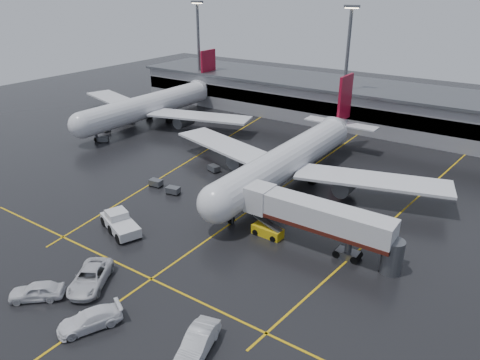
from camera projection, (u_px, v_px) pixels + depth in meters
The scene contains 22 objects.
ground at pixel (259, 204), 65.35m from camera, with size 220.00×220.00×0.00m, color black.
apron_line_centre at pixel (259, 204), 65.35m from camera, with size 0.25×90.00×0.02m, color gold.
apron_line_stop at pixel (151, 279), 48.75m from camera, with size 60.00×0.25×0.02m, color gold.
apron_line_left at pixel (197, 156), 83.24m from camera, with size 0.25×70.00×0.02m, color gold.
apron_line_right at pixel (404, 210), 63.58m from camera, with size 0.25×70.00×0.02m, color gold.
terminal at pixel (374, 106), 99.77m from camera, with size 122.00×19.00×8.60m.
light_mast_left at pixel (199, 47), 114.47m from camera, with size 3.00×1.20×25.45m.
light_mast_mid at pixel (347, 61), 93.78m from camera, with size 3.00×1.20×25.45m.
main_airliner at pixel (292, 157), 70.97m from camera, with size 48.80×45.60×14.10m.
second_airliner at pixel (154, 104), 101.75m from camera, with size 48.80×45.60×14.10m.
jet_bridge at pixel (317, 218), 53.10m from camera, with size 19.90×3.40×6.05m.
pushback_tractor at pixel (120, 223), 57.95m from camera, with size 7.69×5.22×2.55m.
belt_loader at pixel (268, 231), 56.90m from camera, with size 4.10×2.07×2.55m.
service_van_a at pixel (90, 278), 47.38m from camera, with size 3.17×6.87×1.91m, color silver.
service_van_b at pixel (90, 320), 41.63m from camera, with size 2.41×5.92×1.72m, color white.
service_van_c at pixel (198, 342), 38.82m from camera, with size 2.07×5.94×1.96m, color silver.
service_van_d at pixel (37, 291), 45.40m from camera, with size 2.17×5.40×1.84m, color silver.
baggage_cart_a at pixel (173, 190), 68.15m from camera, with size 2.21×1.66×1.12m.
baggage_cart_b at pixel (156, 183), 70.72m from camera, with size 2.13×1.52×1.12m.
baggage_cart_c at pixel (214, 168), 76.20m from camera, with size 2.29×1.83×1.12m.
baggage_cart_d at pixel (106, 129), 96.83m from camera, with size 2.31×1.88×1.12m.
baggage_cart_e at pixel (103, 139), 90.27m from camera, with size 2.38×2.24×1.12m.
Camera 1 is at (30.72, -49.74, 29.55)m, focal length 33.56 mm.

